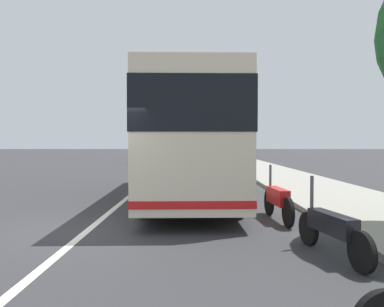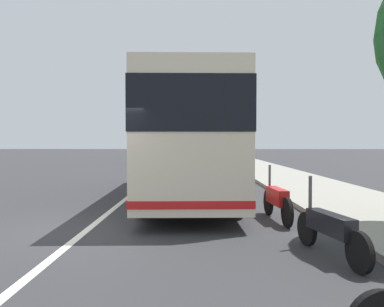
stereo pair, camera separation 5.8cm
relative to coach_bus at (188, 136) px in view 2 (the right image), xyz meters
The scene contains 10 objects.
ground_plane 5.75m from the coach_bus, 157.87° to the left, with size 220.00×220.00×0.00m, color #2D2D30.
sidewalk_curb 7.25m from the coach_bus, 43.86° to the right, with size 110.00×3.60×0.14m, color gray.
lane_divider_line 5.80m from the coach_bus, 21.90° to the left, with size 110.00×0.16×0.01m, color silver.
coach_bus is the anchor object (origin of this frame).
motorcycle_mid_row 7.50m from the coach_bus, 161.17° to the right, with size 2.09×0.50×1.25m.
motorcycle_by_tree 4.80m from the coach_bus, 151.75° to the right, with size 2.13×0.33×1.28m.
car_oncoming 30.20m from the coach_bus, ahead, with size 4.71×1.99×1.53m.
car_far_distant 20.60m from the coach_bus, 10.65° to the left, with size 3.97×1.95×1.49m.
car_ahead_same_lane 27.62m from the coach_bus, ahead, with size 4.29×2.00×1.48m.
car_behind_bus 41.46m from the coach_bus, ahead, with size 4.65×2.01×1.42m.
Camera 2 is at (-8.11, -2.26, 1.82)m, focal length 36.50 mm.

